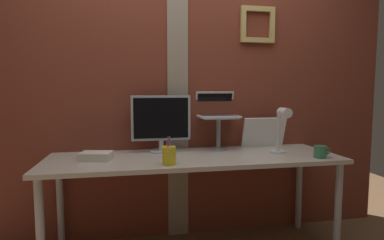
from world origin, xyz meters
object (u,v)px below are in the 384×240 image
(laptop, at_px, (217,110))
(desk_lamp, at_px, (282,125))
(monitor, at_px, (161,120))
(pen_cup, at_px, (169,155))
(coffee_mug, at_px, (321,152))
(whiteboard_panel, at_px, (264,132))

(laptop, distance_m, desk_lamp, 0.53)
(monitor, relative_size, pen_cup, 2.49)
(laptop, relative_size, desk_lamp, 0.92)
(monitor, bearing_deg, coffee_mug, -21.43)
(pen_cup, xyz_separation_m, coffee_mug, (1.06, -0.00, -0.02))
(pen_cup, bearing_deg, whiteboard_panel, 28.71)
(laptop, xyz_separation_m, pen_cup, (-0.44, -0.49, -0.25))
(desk_lamp, height_order, coffee_mug, desk_lamp)
(monitor, height_order, pen_cup, monitor)
(whiteboard_panel, distance_m, pen_cup, 0.96)
(monitor, distance_m, desk_lamp, 0.89)
(desk_lamp, bearing_deg, pen_cup, -168.88)
(whiteboard_panel, xyz_separation_m, pen_cup, (-0.84, -0.46, -0.06))
(laptop, xyz_separation_m, coffee_mug, (0.62, -0.49, -0.27))
(laptop, height_order, desk_lamp, laptop)
(laptop, bearing_deg, whiteboard_panel, -3.70)
(whiteboard_panel, bearing_deg, coffee_mug, -64.32)
(pen_cup, distance_m, coffee_mug, 1.06)
(monitor, relative_size, laptop, 1.40)
(whiteboard_panel, height_order, pen_cup, whiteboard_panel)
(whiteboard_panel, xyz_separation_m, coffee_mug, (0.22, -0.46, -0.08))
(monitor, relative_size, desk_lamp, 1.29)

